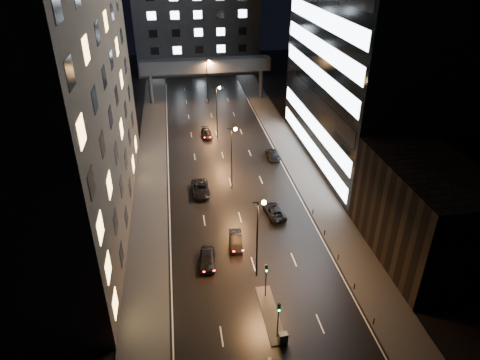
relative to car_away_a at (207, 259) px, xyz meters
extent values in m
plane|color=black|center=(5.37, 29.14, -0.78)|extent=(160.00, 160.00, 0.00)
cube|color=#383533|center=(-7.13, 24.14, -0.71)|extent=(5.00, 110.00, 0.15)
cube|color=#383533|center=(17.87, 24.14, -0.71)|extent=(5.00, 110.00, 0.15)
cube|color=#2D2319|center=(-17.13, 13.14, 19.22)|extent=(15.00, 48.00, 40.00)
cube|color=black|center=(25.37, -1.86, 5.22)|extent=(10.00, 18.00, 12.00)
cube|color=black|center=(30.37, 25.14, 21.72)|extent=(20.00, 36.00, 45.00)
cube|color=#333335|center=(5.37, 87.14, 11.72)|extent=(34.00, 14.00, 25.00)
cube|color=#333335|center=(5.37, 59.14, 7.72)|extent=(30.00, 3.00, 3.00)
cylinder|color=#333335|center=(-7.63, 59.14, 2.72)|extent=(0.80, 0.80, 7.00)
cylinder|color=#333335|center=(18.37, 59.14, 2.72)|extent=(0.80, 0.80, 7.00)
cube|color=#383533|center=(5.67, -8.86, -0.71)|extent=(1.60, 8.00, 0.15)
cylinder|color=black|center=(5.67, -6.36, 1.12)|extent=(0.12, 0.12, 3.50)
cube|color=black|center=(5.67, -6.36, 3.32)|extent=(0.28, 0.22, 0.90)
sphere|color=#0CFF33|center=(5.67, -6.50, 3.04)|extent=(0.18, 0.18, 0.18)
cylinder|color=black|center=(5.67, -11.86, 1.12)|extent=(0.12, 0.12, 3.50)
cube|color=black|center=(5.67, -11.86, 3.32)|extent=(0.28, 0.22, 0.90)
sphere|color=#0CFF33|center=(5.67, -12.00, 3.04)|extent=(0.18, 0.18, 0.18)
cylinder|color=black|center=(15.57, -11.86, -0.33)|extent=(0.12, 0.12, 0.90)
cylinder|color=black|center=(15.57, -6.86, -0.33)|extent=(0.12, 0.12, 0.90)
cylinder|color=black|center=(15.57, -1.86, -0.33)|extent=(0.12, 0.12, 0.90)
cylinder|color=black|center=(15.57, 3.14, -0.33)|extent=(0.12, 0.12, 0.90)
cylinder|color=black|center=(15.57, 8.14, -0.33)|extent=(0.12, 0.12, 0.90)
cylinder|color=black|center=(5.37, -2.86, 4.22)|extent=(0.18, 0.18, 10.00)
cylinder|color=black|center=(5.37, -2.86, 9.22)|extent=(1.20, 0.12, 0.12)
sphere|color=#FF9E38|center=(5.97, -2.86, 9.12)|extent=(0.50, 0.50, 0.50)
cylinder|color=black|center=(5.37, 17.14, 4.22)|extent=(0.18, 0.18, 10.00)
cylinder|color=black|center=(5.37, 17.14, 9.22)|extent=(1.20, 0.12, 0.12)
sphere|color=#FF9E38|center=(5.97, 17.14, 9.12)|extent=(0.50, 0.50, 0.50)
cylinder|color=black|center=(5.37, 37.14, 4.22)|extent=(0.18, 0.18, 10.00)
cylinder|color=black|center=(5.37, 37.14, 9.22)|extent=(1.20, 0.12, 0.12)
sphere|color=#FF9E38|center=(5.97, 37.14, 9.12)|extent=(0.50, 0.50, 0.50)
cylinder|color=black|center=(5.37, 57.14, 4.22)|extent=(0.18, 0.18, 10.00)
cylinder|color=black|center=(5.37, 57.14, 9.22)|extent=(1.20, 0.12, 0.12)
sphere|color=#FF9E38|center=(5.97, 57.14, 9.12)|extent=(0.50, 0.50, 0.50)
imported|color=black|center=(0.00, 0.00, 0.00)|extent=(2.30, 4.75, 1.56)
imported|color=black|center=(3.87, 3.09, -0.06)|extent=(1.91, 4.51, 1.45)
imported|color=black|center=(0.47, 16.46, -0.01)|extent=(2.69, 5.63, 1.55)
imported|color=black|center=(3.31, 37.81, -0.12)|extent=(2.09, 4.66, 1.33)
imported|color=black|center=(10.16, 8.87, -0.09)|extent=(2.83, 5.21, 1.39)
imported|color=black|center=(14.02, 26.64, -0.07)|extent=(2.13, 4.96, 1.42)
cube|color=#4C4D4F|center=(6.07, -12.56, -0.07)|extent=(0.92, 0.68, 1.12)
cone|color=#E35A0B|center=(4.38, -14.31, -0.54)|extent=(0.49, 0.49, 0.49)
camera|label=1|loc=(-2.38, -39.59, 33.00)|focal=32.00mm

